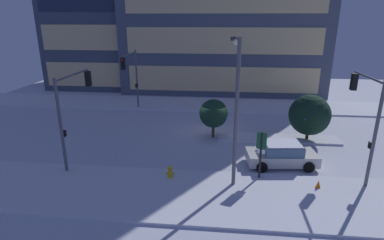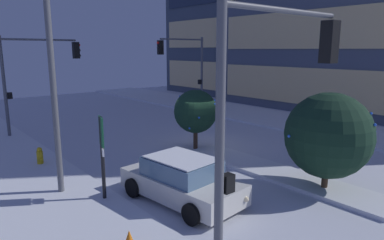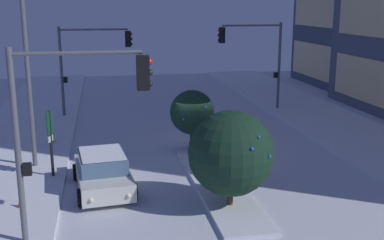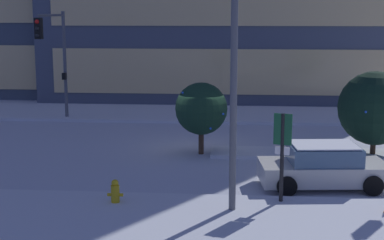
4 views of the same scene
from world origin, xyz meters
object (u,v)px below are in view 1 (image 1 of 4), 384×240
traffic_light_corner_far_left (131,71)px  construction_cone (318,185)px  car_near (282,155)px  traffic_light_corner_near_left (73,101)px  street_lamp_arched (236,91)px  decorated_tree_left_of_median (310,115)px  decorated_tree_median (214,114)px  parking_info_sign (261,150)px  traffic_light_corner_near_right (366,108)px  fire_hydrant (170,173)px

traffic_light_corner_far_left → construction_cone: traffic_light_corner_far_left is taller
car_near → traffic_light_corner_near_left: 13.25m
traffic_light_corner_far_left → street_lamp_arched: (9.26, -12.23, 1.12)m
decorated_tree_left_of_median → decorated_tree_median: bearing=-179.8°
traffic_light_corner_near_left → parking_info_sign: (11.29, -1.48, -2.09)m
traffic_light_corner_near_right → parking_info_sign: traffic_light_corner_near_right is taller
decorated_tree_left_of_median → fire_hydrant: bearing=-143.0°
parking_info_sign → street_lamp_arched: bearing=110.1°
traffic_light_corner_near_left → decorated_tree_left_of_median: (15.45, 4.92, -1.90)m
car_near → decorated_tree_left_of_median: 5.27m
traffic_light_corner_near_right → street_lamp_arched: street_lamp_arched is taller
traffic_light_corner_far_left → decorated_tree_left_of_median: 16.12m
car_near → decorated_tree_median: bearing=129.4°
fire_hydrant → parking_info_sign: bearing=5.8°
traffic_light_corner_near_left → street_lamp_arched: 9.98m
street_lamp_arched → decorated_tree_median: bearing=9.4°
parking_info_sign → decorated_tree_left_of_median: decorated_tree_left_of_median is taller
parking_info_sign → construction_cone: (3.02, -0.81, -1.56)m
street_lamp_arched → decorated_tree_left_of_median: size_ratio=2.25×
car_near → fire_hydrant: (-6.58, -2.53, -0.30)m
fire_hydrant → construction_cone: fire_hydrant is taller
traffic_light_corner_near_right → street_lamp_arched: size_ratio=0.74×
traffic_light_corner_near_left → construction_cone: traffic_light_corner_near_left is taller
parking_info_sign → decorated_tree_left_of_median: (4.16, 6.40, 0.19)m
fire_hydrant → construction_cone: size_ratio=1.56×
parking_info_sign → decorated_tree_median: decorated_tree_median is taller
street_lamp_arched → decorated_tree_median: street_lamp_arched is taller
traffic_light_corner_near_left → decorated_tree_median: size_ratio=1.89×
traffic_light_corner_near_left → decorated_tree_median: traffic_light_corner_near_left is taller
decorated_tree_median → car_near: bearing=-44.7°
traffic_light_corner_near_right → fire_hydrant: traffic_light_corner_near_right is taller
traffic_light_corner_near_right → traffic_light_corner_far_left: traffic_light_corner_near_right is taller
traffic_light_corner_near_right → traffic_light_corner_near_left: bearing=89.1°
street_lamp_arched → car_near: bearing=-57.6°
traffic_light_corner_near_left → parking_info_sign: bearing=-97.5°
parking_info_sign → decorated_tree_median: 6.99m
parking_info_sign → decorated_tree_median: bearing=40.4°
traffic_light_corner_near_right → fire_hydrant: size_ratio=6.89×
traffic_light_corner_near_left → decorated_tree_median: bearing=-59.9°
traffic_light_corner_near_right → decorated_tree_median: bearing=58.7°
street_lamp_arched → decorated_tree_left_of_median: (5.67, 6.50, -3.13)m
traffic_light_corner_near_left → decorated_tree_left_of_median: traffic_light_corner_near_left is taller
parking_info_sign → decorated_tree_left_of_median: bearing=-16.8°
car_near → fire_hydrant: 7.05m
traffic_light_corner_near_left → construction_cone: bearing=-99.1°
car_near → construction_cone: bearing=-68.3°
decorated_tree_left_of_median → construction_cone: size_ratio=6.40×
traffic_light_corner_far_left → decorated_tree_median: size_ratio=1.96×
traffic_light_corner_near_right → decorated_tree_median: traffic_light_corner_near_right is taller
car_near → construction_cone: car_near is taller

